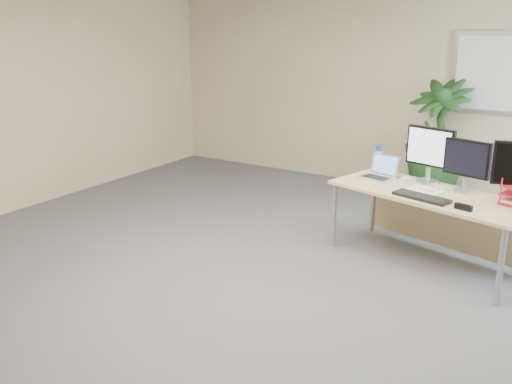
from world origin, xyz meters
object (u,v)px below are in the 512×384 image
Objects in this scene: monitor_left at (430,151)px; laptop at (380,172)px; desk at (435,205)px; floor_plant at (437,140)px; monitor_right at (467,162)px.

laptop is at bearing -170.25° from monitor_left.
laptop is (-0.58, 0.14, 0.20)m from desk.
desk is 5.18× the size of laptop.
monitor_left is (-0.14, 0.22, 0.44)m from desk.
floor_plant is 1.74m from monitor_left.
desk is at bearing -56.38° from monitor_left.
laptop is (-0.44, -0.08, -0.24)m from monitor_left.
desk is at bearing -13.48° from laptop.
monitor_right is 1.29× the size of laptop.
monitor_right is at bearing 20.93° from desk.
floor_plant reaches higher than desk.
monitor_left is (0.38, -1.69, 0.23)m from floor_plant.
monitor_left is at bearing 9.75° from laptop.
floor_plant is 1.76m from laptop.
monitor_left reaches higher than monitor_right.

